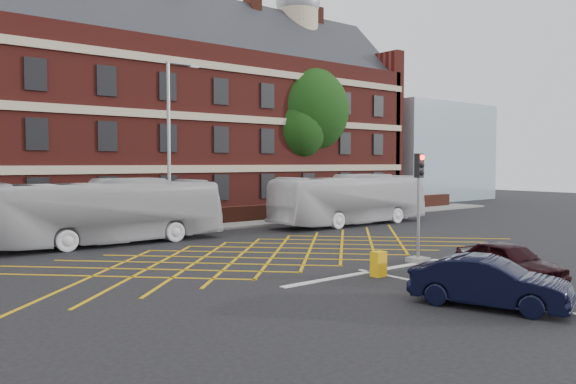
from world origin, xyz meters
TOP-DOWN VIEW (x-y plane):
  - ground at (0.00, 0.00)m, footprint 120.00×120.00m
  - victorian_building at (0.25, 22.00)m, footprint 51.00×12.17m
  - boundary_wall at (0.00, 13.00)m, footprint 56.00×0.50m
  - far_pavement at (0.00, 12.00)m, footprint 60.00×3.00m
  - glass_block at (34.00, 21.00)m, footprint 14.00×10.00m
  - box_junction_hatching at (0.00, 2.00)m, footprint 8.22×8.22m
  - stop_line at (0.00, -3.50)m, footprint 8.00×0.30m
  - centre_line at (0.00, -10.00)m, footprint 0.15×14.00m
  - bus_left at (-4.75, 9.09)m, footprint 11.40×2.97m
  - bus_right at (10.46, 7.81)m, footprint 11.45×2.87m
  - car_navy at (-1.13, -8.89)m, footprint 2.70×4.38m
  - car_maroon at (2.41, -7.47)m, footprint 2.36×4.12m
  - deciduous_tree at (15.09, 17.78)m, footprint 7.57×7.32m
  - traffic_light_near at (2.92, -3.36)m, footprint 0.70×0.70m
  - street_lamp at (-1.32, 9.20)m, footprint 2.25×1.00m
  - utility_cabinet at (-0.34, -4.22)m, footprint 0.47×0.37m

SIDE VIEW (x-z plane):
  - ground at x=0.00m, z-range 0.00..0.00m
  - box_junction_hatching at x=0.00m, z-range 0.00..0.02m
  - stop_line at x=0.00m, z-range 0.00..0.02m
  - centre_line at x=0.00m, z-range 0.00..0.02m
  - far_pavement at x=0.00m, z-range 0.00..0.12m
  - utility_cabinet at x=-0.34m, z-range 0.00..0.86m
  - boundary_wall at x=0.00m, z-range 0.00..1.10m
  - car_maroon at x=2.41m, z-range 0.00..1.32m
  - car_navy at x=-1.13m, z-range 0.00..1.36m
  - bus_left at x=-4.75m, z-range 0.00..3.15m
  - bus_right at x=10.46m, z-range 0.00..3.18m
  - traffic_light_near at x=2.92m, z-range -0.37..3.90m
  - street_lamp at x=-1.32m, z-range -1.40..7.69m
  - glass_block at x=34.00m, z-range 0.00..10.00m
  - deciduous_tree at x=15.09m, z-range 1.74..13.59m
  - victorian_building at x=0.25m, z-range -2.36..18.04m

